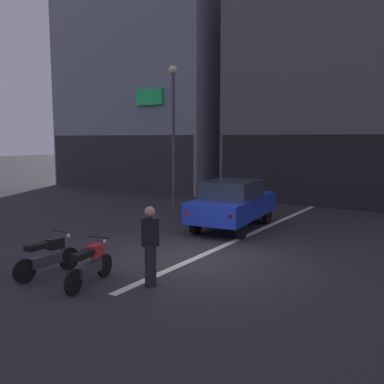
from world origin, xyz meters
name	(u,v)px	position (x,y,z in m)	size (l,w,h in m)	color
ground_plane	(195,259)	(0.00, 0.00, 0.00)	(120.00, 120.00, 0.00)	#2B2B30
lane_centre_line	(281,220)	(0.00, 6.00, 0.00)	(0.20, 18.00, 0.01)	silver
building_corner_left	(164,90)	(-11.47, 14.07, 6.19)	(10.97, 9.39, 12.40)	gray
car_blue_crossing_near	(233,203)	(-0.87, 3.76, 0.89)	(2.17, 4.26, 1.64)	black
street_lamp	(173,122)	(-4.87, 5.93, 3.73)	(0.36, 0.36, 6.04)	#47474C
motorcycle_black_row_leftmost	(48,256)	(-2.00, -2.90, 0.46)	(0.55, 1.67, 0.98)	black
motorcycle_red_row_left_mid	(90,264)	(-0.76, -2.82, 0.46)	(0.58, 1.64, 0.98)	black
person_by_motorcycles	(150,246)	(0.31, -2.17, 0.86)	(0.42, 0.40, 1.67)	#23232D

